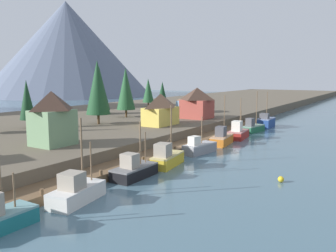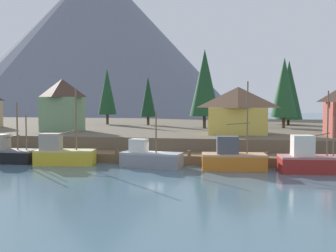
{
  "view_description": "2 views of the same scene",
  "coord_description": "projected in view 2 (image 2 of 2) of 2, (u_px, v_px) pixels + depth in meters",
  "views": [
    {
      "loc": [
        -48.89,
        -27.19,
        12.14
      ],
      "look_at": [
        -0.01,
        3.98,
        3.94
      ],
      "focal_mm": 38.21,
      "sensor_mm": 36.0,
      "label": 1
    },
    {
      "loc": [
        9.6,
        -41.98,
        6.71
      ],
      "look_at": [
        1.32,
        2.35,
        4.03
      ],
      "focal_mm": 43.17,
      "sensor_mm": 36.0,
      "label": 2
    }
  ],
  "objects": [
    {
      "name": "mountain_west_peak",
      "position": [
        97.0,
        40.0,
        201.9
      ],
      "size": [
        141.57,
        141.57,
        75.89
      ],
      "primitive_type": "cone",
      "color": "slate",
      "rests_on": "ground_plane"
    },
    {
      "name": "house_green",
      "position": [
        62.0,
        104.0,
        58.37
      ],
      "size": [
        5.38,
        4.82,
        7.55
      ],
      "color": "#6B8E66",
      "rests_on": "shoreline_bank"
    },
    {
      "name": "ground_plane",
      "position": [
        180.0,
        148.0,
        63.01
      ],
      "size": [
        400.0,
        400.0,
        1.0
      ],
      "primitive_type": "cube",
      "color": "#476675"
    },
    {
      "name": "conifer_back_right",
      "position": [
        107.0,
        92.0,
        76.11
      ],
      "size": [
        3.5,
        3.5,
        10.54
      ],
      "color": "#4C3823",
      "rests_on": "shoreline_bank"
    },
    {
      "name": "conifer_centre",
      "position": [
        284.0,
        87.0,
        65.27
      ],
      "size": [
        4.31,
        4.31,
        11.44
      ],
      "color": "#4C3823",
      "rests_on": "shoreline_bank"
    },
    {
      "name": "fishing_boat_grey",
      "position": [
        150.0,
        158.0,
        41.6
      ],
      "size": [
        6.53,
        3.19,
        5.77
      ],
      "rotation": [
        0.0,
        0.0,
        -0.15
      ],
      "color": "gray",
      "rests_on": "ground_plane"
    },
    {
      "name": "fishing_boat_orange",
      "position": [
        233.0,
        158.0,
        39.97
      ],
      "size": [
        6.52,
        3.25,
        8.74
      ],
      "rotation": [
        0.0,
        0.0,
        0.12
      ],
      "color": "#CC6B1E",
      "rests_on": "ground_plane"
    },
    {
      "name": "conifer_mid_left",
      "position": [
        148.0,
        97.0,
        73.66
      ],
      "size": [
        2.86,
        2.86,
        8.88
      ],
      "color": "#4C3823",
      "rests_on": "shoreline_bank"
    },
    {
      "name": "shoreline_bank",
      "position": [
        190.0,
        132.0,
        74.68
      ],
      "size": [
        400.0,
        56.0,
        2.5
      ],
      "primitive_type": "cube",
      "color": "brown",
      "rests_on": "ground_plane"
    },
    {
      "name": "fishing_boat_yellow",
      "position": [
        62.0,
        154.0,
        43.23
      ],
      "size": [
        6.54,
        3.28,
        8.2
      ],
      "rotation": [
        0.0,
        0.0,
        0.15
      ],
      "color": "gold",
      "rests_on": "ground_plane"
    },
    {
      "name": "house_yellow",
      "position": [
        238.0,
        110.0,
        52.58
      ],
      "size": [
        7.77,
        4.41,
        6.19
      ],
      "color": "gold",
      "rests_on": "shoreline_bank"
    },
    {
      "name": "conifer_near_right",
      "position": [
        205.0,
        83.0,
        64.43
      ],
      "size": [
        4.78,
        4.78,
        12.69
      ],
      "color": "#4C3823",
      "rests_on": "shoreline_bank"
    },
    {
      "name": "fishing_boat_black",
      "position": [
        6.0,
        153.0,
        44.78
      ],
      "size": [
        6.29,
        2.76,
        6.67
      ],
      "rotation": [
        0.0,
        0.0,
        0.01
      ],
      "color": "black",
      "rests_on": "ground_plane"
    },
    {
      "name": "conifer_back_left",
      "position": [
        289.0,
        90.0,
        74.67
      ],
      "size": [
        5.05,
        5.05,
        11.91
      ],
      "color": "#4C3823",
      "rests_on": "shoreline_bank"
    },
    {
      "name": "dock",
      "position": [
        156.0,
        157.0,
        45.27
      ],
      "size": [
        80.0,
        4.0,
        1.6
      ],
      "color": "brown",
      "rests_on": "ground_plane"
    },
    {
      "name": "fishing_boat_red",
      "position": [
        311.0,
        160.0,
        38.49
      ],
      "size": [
        6.52,
        3.46,
        7.78
      ],
      "rotation": [
        0.0,
        0.0,
        0.11
      ],
      "color": "maroon",
      "rests_on": "ground_plane"
    }
  ]
}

